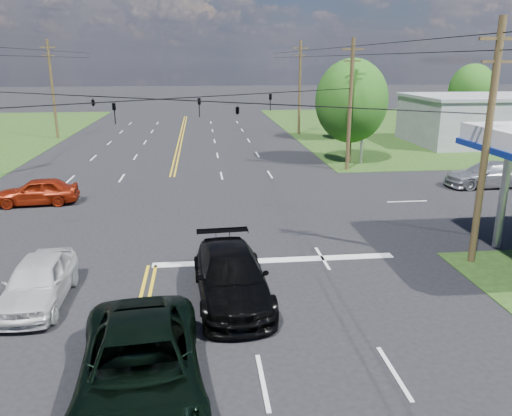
{
  "coord_description": "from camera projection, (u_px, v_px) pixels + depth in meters",
  "views": [
    {
      "loc": [
        2.11,
        -14.93,
        7.95
      ],
      "look_at": [
        4.43,
        6.0,
        1.7
      ],
      "focal_mm": 35.0,
      "sensor_mm": 36.0,
      "label": 1
    }
  ],
  "objects": [
    {
      "name": "ground",
      "position": [
        165.0,
        209.0,
        27.7
      ],
      "size": [
        280.0,
        280.0,
        0.0
      ],
      "primitive_type": "plane",
      "color": "black",
      "rests_on": "ground"
    },
    {
      "name": "grass_ne",
      "position": [
        467.0,
        127.0,
        61.89
      ],
      "size": [
        46.0,
        48.0,
        0.03
      ],
      "primitive_type": "cube",
      "color": "#243811",
      "rests_on": "ground"
    },
    {
      "name": "stop_bar",
      "position": [
        275.0,
        261.0,
        20.6
      ],
      "size": [
        10.0,
        0.5,
        0.02
      ],
      "primitive_type": "cube",
      "color": "silver",
      "rests_on": "ground"
    },
    {
      "name": "retail_ne",
      "position": [
        484.0,
        121.0,
        49.3
      ],
      "size": [
        14.0,
        10.0,
        4.4
      ],
      "primitive_type": "cube",
      "color": "gray",
      "rests_on": "ground"
    },
    {
      "name": "pole_se",
      "position": [
        487.0,
        143.0,
        19.1
      ],
      "size": [
        1.6,
        0.28,
        9.5
      ],
      "color": "#47361E",
      "rests_on": "ground"
    },
    {
      "name": "pole_ne",
      "position": [
        350.0,
        104.0,
        36.25
      ],
      "size": [
        1.6,
        0.28,
        9.5
      ],
      "color": "#47361E",
      "rests_on": "ground"
    },
    {
      "name": "pole_left_far",
      "position": [
        52.0,
        88.0,
        51.53
      ],
      "size": [
        1.6,
        0.28,
        10.0
      ],
      "color": "#47361E",
      "rests_on": "ground"
    },
    {
      "name": "pole_right_far",
      "position": [
        300.0,
        87.0,
        54.28
      ],
      "size": [
        1.6,
        0.28,
        10.0
      ],
      "color": "#47361E",
      "rests_on": "ground"
    },
    {
      "name": "span_wire_signals",
      "position": [
        159.0,
        99.0,
        25.99
      ],
      "size": [
        26.0,
        18.0,
        1.13
      ],
      "color": "black",
      "rests_on": "ground"
    },
    {
      "name": "power_lines",
      "position": [
        153.0,
        46.0,
        23.34
      ],
      "size": [
        26.04,
        100.0,
        0.64
      ],
      "color": "black",
      "rests_on": "ground"
    },
    {
      "name": "tree_right_a",
      "position": [
        351.0,
        101.0,
        39.22
      ],
      "size": [
        5.7,
        5.7,
        8.18
      ],
      "color": "#47361E",
      "rests_on": "ground"
    },
    {
      "name": "tree_right_b",
      "position": [
        341.0,
        98.0,
        51.11
      ],
      "size": [
        4.94,
        4.94,
        7.09
      ],
      "color": "#47361E",
      "rests_on": "ground"
    },
    {
      "name": "tree_far_r",
      "position": [
        472.0,
        90.0,
        58.58
      ],
      "size": [
        5.32,
        5.32,
        7.63
      ],
      "color": "#47361E",
      "rests_on": "ground"
    },
    {
      "name": "pickup_dkgreen",
      "position": [
        140.0,
        367.0,
        11.94
      ],
      "size": [
        3.51,
        6.64,
        1.78
      ],
      "primitive_type": "imported",
      "rotation": [
        0.0,
        0.0,
        0.09
      ],
      "color": "black",
      "rests_on": "ground"
    },
    {
      "name": "suv_black",
      "position": [
        231.0,
        277.0,
        17.04
      ],
      "size": [
        2.74,
        6.0,
        1.7
      ],
      "primitive_type": "imported",
      "rotation": [
        0.0,
        0.0,
        0.06
      ],
      "color": "black",
      "rests_on": "ground"
    },
    {
      "name": "pickup_white",
      "position": [
        38.0,
        281.0,
        16.79
      ],
      "size": [
        1.91,
        4.69,
        1.59
      ],
      "primitive_type": "imported",
      "rotation": [
        0.0,
        0.0,
        0.01
      ],
      "color": "silver",
      "rests_on": "ground"
    },
    {
      "name": "sedan_red",
      "position": [
        37.0,
        191.0,
        28.44
      ],
      "size": [
        4.63,
        2.19,
        1.53
      ],
      "primitive_type": "imported",
      "rotation": [
        0.0,
        0.0,
        -1.48
      ],
      "color": "maroon",
      "rests_on": "ground"
    },
    {
      "name": "sedan_far",
      "position": [
        488.0,
        174.0,
        32.45
      ],
      "size": [
        5.64,
        2.38,
        1.63
      ],
      "primitive_type": "imported",
      "rotation": [
        0.0,
        0.0,
        -1.55
      ],
      "color": "#ABACB0",
      "rests_on": "ground"
    },
    {
      "name": "polesign_ne",
      "position": [
        365.0,
        93.0,
        38.3
      ],
      "size": [
        1.96,
        0.89,
        7.22
      ],
      "color": "#A5A5AA",
      "rests_on": "ground"
    }
  ]
}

